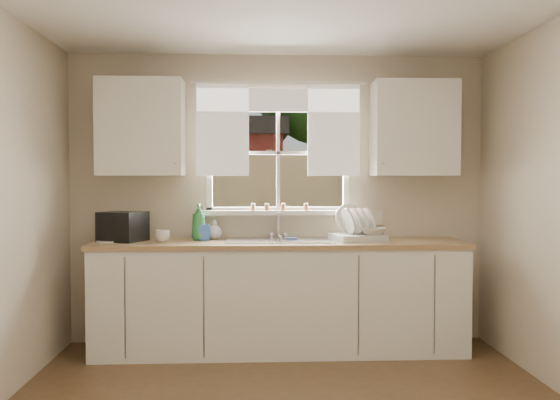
{
  "coord_description": "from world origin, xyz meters",
  "views": [
    {
      "loc": [
        -0.22,
        -3.17,
        1.42
      ],
      "look_at": [
        0.0,
        1.65,
        1.25
      ],
      "focal_mm": 38.0,
      "sensor_mm": 36.0,
      "label": 1
    }
  ],
  "objects_px": {
    "dish_rack": "(357,231)",
    "soap_bottle_a": "(199,222)",
    "black_appliance": "(123,226)",
    "cup": "(162,236)"
  },
  "relations": [
    {
      "from": "soap_bottle_a",
      "to": "cup",
      "type": "height_order",
      "value": "soap_bottle_a"
    },
    {
      "from": "cup",
      "to": "black_appliance",
      "type": "height_order",
      "value": "black_appliance"
    },
    {
      "from": "dish_rack",
      "to": "soap_bottle_a",
      "type": "distance_m",
      "value": 1.32
    },
    {
      "from": "soap_bottle_a",
      "to": "black_appliance",
      "type": "relative_size",
      "value": 0.94
    },
    {
      "from": "soap_bottle_a",
      "to": "cup",
      "type": "bearing_deg",
      "value": -145.83
    },
    {
      "from": "dish_rack",
      "to": "black_appliance",
      "type": "height_order",
      "value": "dish_rack"
    },
    {
      "from": "dish_rack",
      "to": "black_appliance",
      "type": "relative_size",
      "value": 1.45
    },
    {
      "from": "dish_rack",
      "to": "cup",
      "type": "relative_size",
      "value": 3.88
    },
    {
      "from": "dish_rack",
      "to": "soap_bottle_a",
      "type": "height_order",
      "value": "soap_bottle_a"
    },
    {
      "from": "soap_bottle_a",
      "to": "black_appliance",
      "type": "xyz_separation_m",
      "value": [
        -0.62,
        -0.03,
        -0.03
      ]
    }
  ]
}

